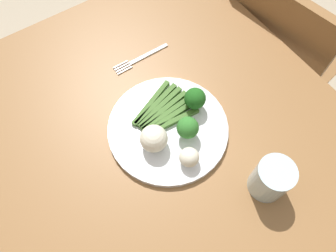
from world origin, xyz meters
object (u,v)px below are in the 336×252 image
(chair, at_px, (272,61))
(broccoli_left, at_px, (195,99))
(asparagus_bundle, at_px, (163,111))
(fork, at_px, (141,58))
(cauliflower_front, at_px, (189,157))
(cauliflower_near_fork, at_px, (154,139))
(dining_table, at_px, (172,168))
(plate, at_px, (168,128))
(water_glass, at_px, (271,179))
(broccoli_right, at_px, (188,128))

(chair, relative_size, broccoli_left, 13.84)
(asparagus_bundle, xyz_separation_m, broccoli_left, (-0.03, -0.07, 0.03))
(broccoli_left, xyz_separation_m, fork, (0.21, 0.02, -0.05))
(asparagus_bundle, height_order, broccoli_left, broccoli_left)
(cauliflower_front, relative_size, fork, 0.27)
(asparagus_bundle, distance_m, fork, 0.19)
(chair, bearing_deg, cauliflower_near_fork, 94.02)
(cauliflower_near_fork, bearing_deg, dining_table, -137.42)
(dining_table, bearing_deg, broccoli_left, -59.53)
(dining_table, bearing_deg, plate, -23.22)
(cauliflower_front, bearing_deg, asparagus_bundle, -8.83)
(fork, xyz_separation_m, water_glass, (-0.45, -0.04, 0.05))
(chair, relative_size, water_glass, 9.08)
(plate, height_order, cauliflower_near_fork, cauliflower_near_fork)
(broccoli_left, distance_m, broccoli_right, 0.08)
(asparagus_bundle, height_order, water_glass, water_glass)
(chair, xyz_separation_m, broccoli_left, (-0.12, 0.47, 0.31))
(cauliflower_front, relative_size, cauliflower_near_fork, 0.71)
(chair, height_order, cauliflower_front, chair)
(broccoli_left, height_order, cauliflower_near_fork, same)
(dining_table, relative_size, cauliflower_near_fork, 17.63)
(dining_table, height_order, broccoli_left, broccoli_left)
(broccoli_left, distance_m, fork, 0.22)
(plate, distance_m, cauliflower_near_fork, 0.07)
(asparagus_bundle, relative_size, broccoli_left, 2.51)
(plate, distance_m, cauliflower_front, 0.10)
(broccoli_right, relative_size, fork, 0.38)
(cauliflower_near_fork, distance_m, water_glass, 0.26)
(dining_table, height_order, water_glass, water_glass)
(dining_table, bearing_deg, cauliflower_near_fork, 42.58)
(broccoli_left, relative_size, cauliflower_front, 1.41)
(asparagus_bundle, bearing_deg, broccoli_left, -30.75)
(dining_table, distance_m, broccoli_left, 0.21)
(cauliflower_near_fork, bearing_deg, broccoli_right, -105.99)
(chair, height_order, broccoli_left, chair)
(fork, bearing_deg, water_glass, 95.30)
(cauliflower_front, distance_m, water_glass, 0.18)
(asparagus_bundle, relative_size, broccoli_right, 2.55)
(dining_table, relative_size, fork, 6.71)
(dining_table, relative_size, broccoli_left, 17.61)
(fork, bearing_deg, plate, 75.01)
(asparagus_bundle, relative_size, cauliflower_near_fork, 2.51)
(cauliflower_near_fork, bearing_deg, chair, -76.29)
(plate, bearing_deg, cauliflower_front, 174.51)
(asparagus_bundle, distance_m, broccoli_right, 0.09)
(broccoli_left, xyz_separation_m, cauliflower_front, (-0.11, 0.09, -0.01))
(dining_table, height_order, asparagus_bundle, asparagus_bundle)
(dining_table, bearing_deg, water_glass, -146.10)
(asparagus_bundle, bearing_deg, water_glass, -81.04)
(cauliflower_front, height_order, fork, cauliflower_front)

